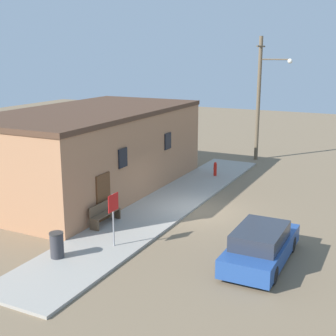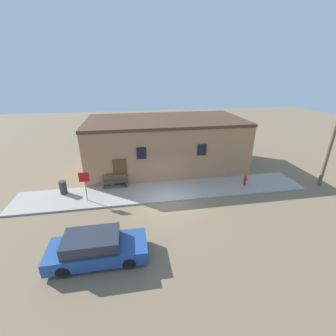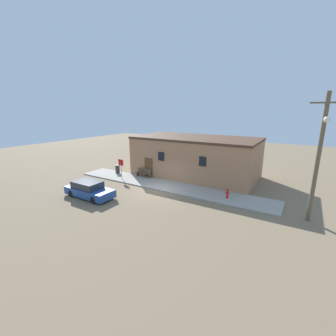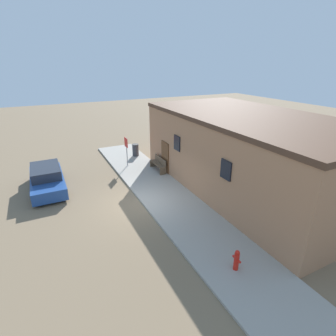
# 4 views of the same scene
# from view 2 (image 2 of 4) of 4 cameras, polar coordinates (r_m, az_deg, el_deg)

# --- Properties ---
(ground_plane) EXTENTS (80.00, 80.00, 0.00)m
(ground_plane) POSITION_cam_2_polar(r_m,az_deg,el_deg) (15.34, 0.03, -8.70)
(ground_plane) COLOR #7A664C
(sidewalk) EXTENTS (20.82, 3.00, 0.11)m
(sidewalk) POSITION_cam_2_polar(r_m,az_deg,el_deg) (16.58, -0.86, -5.85)
(sidewalk) COLOR #9E998E
(sidewalk) RESTS_ON ground
(brick_building) EXTENTS (13.40, 6.92, 4.40)m
(brick_building) POSITION_cam_2_polar(r_m,az_deg,el_deg) (20.35, -0.72, 6.31)
(brick_building) COLOR #A87551
(brick_building) RESTS_ON ground
(fire_hydrant) EXTENTS (0.40, 0.19, 0.83)m
(fire_hydrant) POSITION_cam_2_polar(r_m,az_deg,el_deg) (18.10, 18.99, -2.93)
(fire_hydrant) COLOR red
(fire_hydrant) RESTS_ON sidewalk
(stop_sign) EXTENTS (0.66, 0.06, 2.07)m
(stop_sign) POSITION_cam_2_polar(r_m,az_deg,el_deg) (15.63, -20.44, -3.15)
(stop_sign) COLOR gray
(stop_sign) RESTS_ON sidewalk
(bench) EXTENTS (1.74, 0.44, 0.93)m
(bench) POSITION_cam_2_polar(r_m,az_deg,el_deg) (17.28, -13.27, -3.29)
(bench) COLOR brown
(bench) RESTS_ON sidewalk
(trash_bin) EXTENTS (0.51, 0.51, 0.95)m
(trash_bin) POSITION_cam_2_polar(r_m,az_deg,el_deg) (17.59, -25.09, -4.48)
(trash_bin) COLOR #333338
(trash_bin) RESTS_ON sidewalk
(parked_car) EXTENTS (4.48, 1.80, 1.38)m
(parked_car) POSITION_cam_2_polar(r_m,az_deg,el_deg) (11.43, -17.69, -18.77)
(parked_car) COLOR black
(parked_car) RESTS_ON ground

